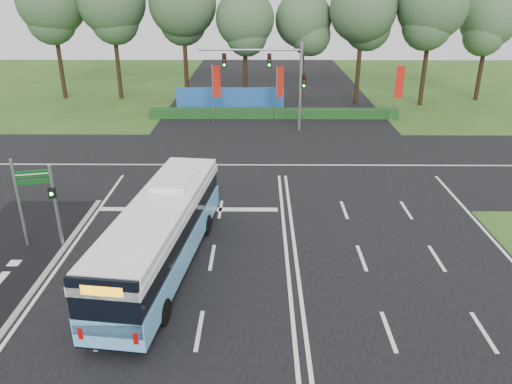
# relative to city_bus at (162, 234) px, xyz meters

# --- Properties ---
(ground) EXTENTS (120.00, 120.00, 0.00)m
(ground) POSITION_rel_city_bus_xyz_m (5.25, 0.85, -1.66)
(ground) COLOR #2E4E1A
(ground) RESTS_ON ground
(road_main) EXTENTS (20.00, 120.00, 0.04)m
(road_main) POSITION_rel_city_bus_xyz_m (5.25, 0.85, -1.64)
(road_main) COLOR black
(road_main) RESTS_ON ground
(road_cross) EXTENTS (120.00, 14.00, 0.05)m
(road_cross) POSITION_rel_city_bus_xyz_m (5.25, 12.85, -1.64)
(road_cross) COLOR black
(road_cross) RESTS_ON ground
(kerb_strip) EXTENTS (0.25, 18.00, 0.12)m
(kerb_strip) POSITION_rel_city_bus_xyz_m (-4.85, -2.15, -1.60)
(kerb_strip) COLOR gray
(kerb_strip) RESTS_ON ground
(city_bus) EXTENTS (3.78, 11.69, 3.30)m
(city_bus) POSITION_rel_city_bus_xyz_m (0.00, 0.00, 0.00)
(city_bus) COLOR #5FA8DC
(city_bus) RESTS_ON ground
(pedestrian_signal) EXTENTS (0.36, 0.44, 3.95)m
(pedestrian_signal) POSITION_rel_city_bus_xyz_m (-5.07, 1.90, 0.50)
(pedestrian_signal) COLOR gray
(pedestrian_signal) RESTS_ON ground
(street_sign) EXTENTS (1.62, 0.46, 4.25)m
(street_sign) POSITION_rel_city_bus_xyz_m (-6.32, 1.95, 1.00)
(street_sign) COLOR gray
(street_sign) RESTS_ON ground
(banner_flag_left) EXTENTS (0.73, 0.14, 4.93)m
(banner_flag_left) POSITION_rel_city_bus_xyz_m (0.28, 23.88, 1.54)
(banner_flag_left) COLOR gray
(banner_flag_left) RESTS_ON ground
(banner_flag_mid) EXTENTS (0.65, 0.32, 4.76)m
(banner_flag_mid) POSITION_rel_city_bus_xyz_m (5.66, 24.34, 1.43)
(banner_flag_mid) COLOR gray
(banner_flag_mid) RESTS_ON ground
(banner_flag_right) EXTENTS (0.73, 0.20, 4.99)m
(banner_flag_right) POSITION_rel_city_bus_xyz_m (15.50, 23.36, 1.57)
(banner_flag_right) COLOR gray
(banner_flag_right) RESTS_ON ground
(traffic_light_gantry) EXTENTS (8.41, 0.28, 7.00)m
(traffic_light_gantry) POSITION_rel_city_bus_xyz_m (5.46, 21.35, 3.00)
(traffic_light_gantry) COLOR gray
(traffic_light_gantry) RESTS_ON ground
(hedge) EXTENTS (22.00, 1.20, 0.80)m
(hedge) POSITION_rel_city_bus_xyz_m (5.25, 25.35, -1.26)
(hedge) COLOR #133615
(hedge) RESTS_ON ground
(blue_hoarding) EXTENTS (10.00, 0.30, 2.20)m
(blue_hoarding) POSITION_rel_city_bus_xyz_m (1.25, 27.85, -0.56)
(blue_hoarding) COLOR #1D519F
(blue_hoarding) RESTS_ON ground
(eucalyptus_row) EXTENTS (48.62, 9.37, 12.83)m
(eucalyptus_row) POSITION_rel_city_bus_xyz_m (3.18, 32.37, 7.23)
(eucalyptus_row) COLOR black
(eucalyptus_row) RESTS_ON ground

